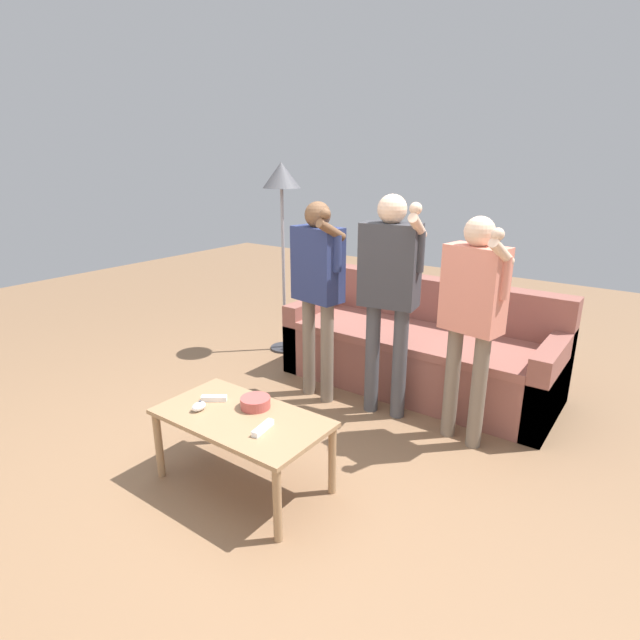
% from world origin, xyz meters
% --- Properties ---
extents(ground_plane, '(12.00, 12.00, 0.00)m').
position_xyz_m(ground_plane, '(0.00, 0.00, 0.00)').
color(ground_plane, brown).
extents(couch, '(2.11, 0.84, 0.82)m').
position_xyz_m(couch, '(0.20, 1.56, 0.29)').
color(couch, brown).
rests_on(couch, ground).
extents(coffee_table, '(0.95, 0.52, 0.43)m').
position_xyz_m(coffee_table, '(-0.02, -0.24, 0.37)').
color(coffee_table, '#997551').
rests_on(coffee_table, ground).
extents(snack_bowl, '(0.17, 0.17, 0.06)m').
position_xyz_m(snack_bowl, '(-0.02, -0.12, 0.46)').
color(snack_bowl, '#B24C47').
rests_on(snack_bowl, coffee_table).
extents(game_remote_nunchuk, '(0.06, 0.09, 0.05)m').
position_xyz_m(game_remote_nunchuk, '(-0.25, -0.33, 0.45)').
color(game_remote_nunchuk, white).
rests_on(game_remote_nunchuk, coffee_table).
extents(floor_lamp, '(0.33, 0.33, 1.73)m').
position_xyz_m(floor_lamp, '(-1.19, 1.53, 1.49)').
color(floor_lamp, '#2D2D33').
rests_on(floor_lamp, ground).
extents(player_left, '(0.44, 0.34, 1.48)m').
position_xyz_m(player_left, '(-0.33, 0.89, 0.93)').
color(player_left, '#756656').
rests_on(player_left, ground).
extents(player_center, '(0.48, 0.30, 1.54)m').
position_xyz_m(player_center, '(0.21, 0.96, 0.97)').
color(player_center, '#47474C').
rests_on(player_center, ground).
extents(player_right, '(0.43, 0.35, 1.45)m').
position_xyz_m(player_right, '(0.79, 0.93, 0.91)').
color(player_right, '#756656').
rests_on(player_right, ground).
extents(game_remote_wand_near, '(0.06, 0.16, 0.03)m').
position_xyz_m(game_remote_wand_near, '(0.18, -0.29, 0.45)').
color(game_remote_wand_near, white).
rests_on(game_remote_wand_near, coffee_table).
extents(game_remote_wand_far, '(0.14, 0.11, 0.03)m').
position_xyz_m(game_remote_wand_far, '(-0.27, -0.21, 0.45)').
color(game_remote_wand_far, white).
rests_on(game_remote_wand_far, coffee_table).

